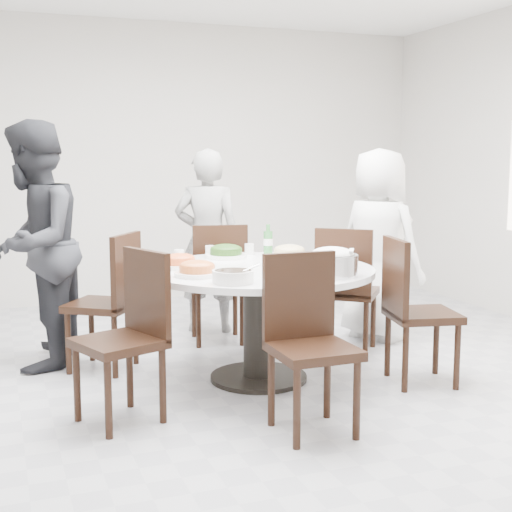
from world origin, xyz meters
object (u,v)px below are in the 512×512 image
object	(u,v)px
chair_ne	(348,289)
chair_n	(217,283)
chair_sw	(118,339)
rice_bowl	(332,265)
dining_table	(259,324)
diner_middle	(208,241)
diner_right	(379,245)
beverage_bottle	(268,240)
chair_nw	(102,302)
diner_left	(34,246)
soup_bowl	(233,277)
chair_se	(423,311)
chair_s	(314,346)

from	to	relation	value
chair_ne	chair_n	size ratio (longest dim) A/B	1.00
chair_sw	rice_bowl	world-z (taller)	chair_sw
dining_table	diner_middle	size ratio (longest dim) A/B	0.98
diner_right	beverage_bottle	xyz separation A→B (m)	(-1.01, -0.17, 0.10)
chair_sw	beverage_bottle	size ratio (longest dim) A/B	4.14
chair_ne	diner_middle	world-z (taller)	diner_middle
chair_nw	diner_left	world-z (taller)	diner_left
rice_bowl	beverage_bottle	world-z (taller)	beverage_bottle
soup_bowl	chair_sw	bearing A→B (deg)	177.61
chair_sw	chair_se	bearing A→B (deg)	69.01
rice_bowl	chair_sw	bearing A→B (deg)	179.57
chair_ne	chair_n	xyz separation A→B (m)	(-0.84, 0.61, 0.00)
chair_n	chair_sw	bearing A→B (deg)	64.83
chair_nw	rice_bowl	size ratio (longest dim) A/B	3.09
dining_table	diner_right	world-z (taller)	diner_right
diner_left	diner_right	bearing A→B (deg)	106.27
diner_left	soup_bowl	xyz separation A→B (m)	(1.02, -1.29, -0.07)
chair_sw	soup_bowl	bearing A→B (deg)	65.97
chair_sw	soup_bowl	distance (m)	0.73
chair_ne	soup_bowl	bearing A→B (deg)	75.27
chair_n	soup_bowl	xyz separation A→B (m)	(-0.37, -1.51, 0.31)
chair_nw	beverage_bottle	world-z (taller)	beverage_bottle
chair_s	rice_bowl	distance (m)	0.70
chair_s	diner_middle	distance (m)	2.38
chair_se	beverage_bottle	size ratio (longest dim) A/B	4.14
dining_table	chair_s	world-z (taller)	chair_s
chair_n	diner_left	world-z (taller)	diner_left
chair_nw	diner_middle	bearing A→B (deg)	163.30
diner_left	rice_bowl	distance (m)	2.09
diner_right	rice_bowl	xyz separation A→B (m)	(-0.97, -1.14, 0.05)
chair_sw	diner_right	xyz separation A→B (m)	(2.26, 1.13, 0.29)
chair_nw	chair_se	distance (m)	2.16
chair_s	chair_se	distance (m)	1.15
chair_nw	soup_bowl	size ratio (longest dim) A/B	3.98
chair_n	beverage_bottle	size ratio (longest dim) A/B	4.14
chair_se	diner_middle	xyz separation A→B (m)	(-0.90, 1.83, 0.29)
chair_nw	chair_s	size ratio (longest dim) A/B	1.00
rice_bowl	chair_se	bearing A→B (deg)	2.75
chair_s	beverage_bottle	world-z (taller)	beverage_bottle
diner_right	beverage_bottle	size ratio (longest dim) A/B	6.67
diner_middle	chair_ne	bearing A→B (deg)	154.36
chair_ne	chair_s	size ratio (longest dim) A/B	1.00
diner_right	chair_nw	bearing A→B (deg)	65.87
dining_table	diner_left	distance (m)	1.65
dining_table	beverage_bottle	distance (m)	0.75
chair_ne	diner_right	xyz separation A→B (m)	(0.40, 0.25, 0.29)
chair_se	diner_middle	bearing A→B (deg)	38.23
chair_sw	diner_middle	xyz separation A→B (m)	(1.06, 1.86, 0.29)
chair_sw	chair_s	xyz separation A→B (m)	(0.94, -0.51, 0.00)
chair_ne	diner_left	size ratio (longest dim) A/B	0.55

